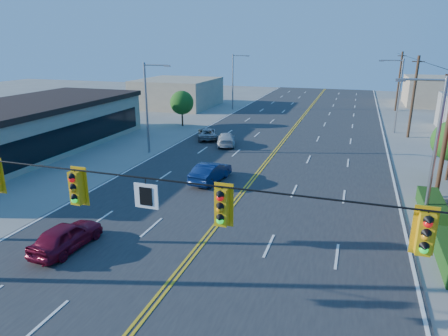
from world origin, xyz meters
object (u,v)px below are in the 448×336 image
(car_magenta, at_px, (66,237))
(car_white, at_px, (226,140))
(car_silver, at_px, (207,134))
(signal_span, at_px, (109,208))
(car_blue, at_px, (211,173))

(car_magenta, bearing_deg, car_white, -89.51)
(car_white, xyz_separation_m, car_silver, (-2.67, 1.90, -0.04))
(signal_span, height_order, car_white, signal_span)
(signal_span, bearing_deg, car_magenta, 141.82)
(car_white, bearing_deg, car_silver, -53.33)
(signal_span, xyz_separation_m, car_silver, (-7.59, 28.45, -4.32))
(car_blue, distance_m, car_white, 10.71)
(car_magenta, relative_size, car_white, 0.95)
(car_blue, bearing_deg, signal_span, 106.59)
(car_white, distance_m, car_silver, 3.28)
(signal_span, relative_size, car_magenta, 6.16)
(car_silver, bearing_deg, signal_span, 83.10)
(signal_span, distance_m, car_silver, 29.76)
(car_magenta, height_order, car_white, car_magenta)
(car_magenta, distance_m, car_silver, 23.87)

